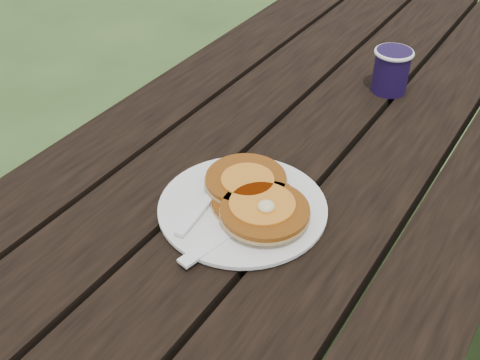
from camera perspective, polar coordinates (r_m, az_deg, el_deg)
The scene contains 6 objects.
picnic_table at distance 1.33m, azimuth 4.85°, elevation -10.27°, with size 1.36×1.80×0.75m.
plate at distance 0.92m, azimuth 0.25°, elevation -2.72°, with size 0.25×0.25×0.01m, color white.
pancake_stack at distance 0.91m, azimuth 1.47°, elevation -1.68°, with size 0.19×0.18×0.04m.
knife at distance 0.87m, azimuth -1.09°, elevation -4.99°, with size 0.02×0.18×0.01m, color white.
fork at distance 0.90m, azimuth -4.09°, elevation -3.06°, with size 0.03×0.16×0.01m, color white, non-canonical shape.
coffee_cup at distance 1.25m, azimuth 14.19°, elevation 10.27°, with size 0.08×0.08×0.09m.
Camera 1 is at (0.38, -0.80, 1.36)m, focal length 45.00 mm.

